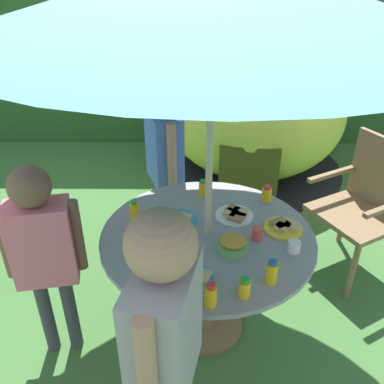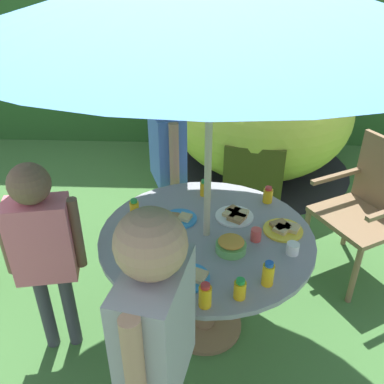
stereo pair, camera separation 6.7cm
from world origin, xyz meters
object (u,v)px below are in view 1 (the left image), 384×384
object	(u,v)px
child_in_grey_shirt	(165,330)
cup_near	(257,233)
plate_center_front	(180,218)
juice_bottle_far_right	(267,194)
child_in_blue_shirt	(164,148)
juice_bottle_center_back	(245,288)
plate_back_edge	(235,214)
garden_table	(207,258)
plate_near_left	(193,276)
juice_bottle_mid_right	(134,210)
juice_bottle_spot_a	(272,272)
child_in_pink_shirt	(43,243)
juice_bottle_front_edge	(203,188)
juice_bottle_mid_left	(211,295)
wooden_chair	(366,201)
snack_bowl	(233,244)
plate_near_right	(284,227)
cup_far	(294,246)
dome_tent	(253,110)
plate_far_left	(147,251)

from	to	relation	value
child_in_grey_shirt	cup_near	world-z (taller)	child_in_grey_shirt
plate_center_front	juice_bottle_far_right	xyz separation A→B (m)	(0.53, 0.22, 0.04)
child_in_blue_shirt	juice_bottle_center_back	bearing A→B (deg)	-0.49
child_in_blue_shirt	plate_back_edge	bearing A→B (deg)	15.61
garden_table	plate_near_left	size ratio (longest dim) A/B	5.70
plate_near_left	juice_bottle_mid_right	xyz separation A→B (m)	(-0.34, 0.50, 0.04)
juice_bottle_spot_a	cup_near	bearing A→B (deg)	94.05
child_in_pink_shirt	child_in_grey_shirt	size ratio (longest dim) A/B	0.87
plate_center_front	juice_bottle_front_edge	size ratio (longest dim) A/B	1.83
plate_near_left	juice_bottle_mid_left	world-z (taller)	juice_bottle_mid_left
wooden_chair	juice_bottle_mid_right	xyz separation A→B (m)	(-1.54, -0.47, 0.22)
child_in_pink_shirt	child_in_grey_shirt	xyz separation A→B (m)	(0.67, -0.65, 0.12)
snack_bowl	juice_bottle_far_right	bearing A→B (deg)	63.55
wooden_chair	plate_center_front	distance (m)	1.38
plate_back_edge	juice_bottle_center_back	distance (m)	0.64
child_in_grey_shirt	plate_near_right	bearing A→B (deg)	-22.65
juice_bottle_center_back	juice_bottle_mid_left	xyz separation A→B (m)	(-0.15, -0.06, 0.01)
cup_near	cup_far	distance (m)	0.21
juice_bottle_far_right	juice_bottle_front_edge	bearing A→B (deg)	170.75
plate_near_right	juice_bottle_mid_left	bearing A→B (deg)	-126.51
snack_bowl	juice_bottle_mid_left	distance (m)	0.40
dome_tent	plate_near_right	bearing A→B (deg)	-84.29
wooden_chair	juice_bottle_spot_a	xyz separation A→B (m)	(-0.83, -0.99, 0.22)
juice_bottle_spot_a	child_in_blue_shirt	bearing A→B (deg)	115.87
dome_tent	plate_center_front	distance (m)	2.19
child_in_blue_shirt	juice_bottle_mid_right	xyz separation A→B (m)	(-0.13, -0.67, -0.08)
dome_tent	cup_far	size ratio (longest dim) A/B	34.05
juice_bottle_front_edge	cup_near	bearing A→B (deg)	-57.98
juice_bottle_mid_right	plate_center_front	bearing A→B (deg)	-3.14
plate_back_edge	plate_near_left	xyz separation A→B (m)	(-0.24, -0.53, -0.00)
snack_bowl	child_in_pink_shirt	bearing A→B (deg)	-178.59
plate_far_left	juice_bottle_front_edge	world-z (taller)	juice_bottle_front_edge
dome_tent	juice_bottle_far_right	world-z (taller)	dome_tent
juice_bottle_mid_left	juice_bottle_spot_a	size ratio (longest dim) A/B	0.96
child_in_pink_shirt	juice_bottle_front_edge	bearing A→B (deg)	24.09
juice_bottle_far_right	plate_near_left	bearing A→B (deg)	-122.46
child_in_pink_shirt	plate_back_edge	xyz separation A→B (m)	(1.01, 0.33, -0.04)
plate_near_left	juice_bottle_mid_right	world-z (taller)	juice_bottle_mid_right
plate_near_left	juice_bottle_far_right	distance (m)	0.83
juice_bottle_far_right	juice_bottle_mid_left	distance (m)	0.95
plate_near_right	cup_near	xyz separation A→B (m)	(-0.16, -0.09, 0.02)
plate_near_left	plate_near_right	bearing A→B (deg)	38.76
child_in_grey_shirt	cup_near	bearing A→B (deg)	-17.44
juice_bottle_front_edge	cup_far	world-z (taller)	juice_bottle_front_edge
juice_bottle_spot_a	plate_near_right	bearing A→B (deg)	72.05
juice_bottle_far_right	juice_bottle_mid_left	world-z (taller)	juice_bottle_mid_left
child_in_pink_shirt	juice_bottle_mid_right	size ratio (longest dim) A/B	10.02
child_in_grey_shirt	plate_near_left	world-z (taller)	child_in_grey_shirt
dome_tent	plate_far_left	size ratio (longest dim) A/B	10.44
juice_bottle_far_right	child_in_pink_shirt	bearing A→B (deg)	-157.16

